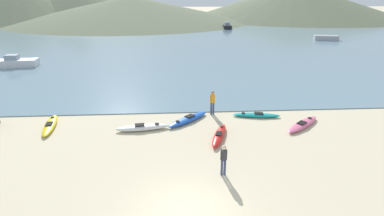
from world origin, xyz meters
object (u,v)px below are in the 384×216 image
(kayak_on_sand_5, at_px, (256,115))
(moored_boat_0, at_px, (227,26))
(kayak_on_sand_2, at_px, (188,119))
(moored_boat_3, at_px, (162,28))
(moored_boat_2, at_px, (326,38))
(kayak_on_sand_0, at_px, (50,125))
(person_near_foreground, at_px, (224,158))
(kayak_on_sand_4, at_px, (219,135))
(moored_boat_1, at_px, (17,62))
(kayak_on_sand_1, at_px, (142,127))
(person_near_waterline, at_px, (213,101))
(kayak_on_sand_3, at_px, (303,124))

(kayak_on_sand_5, bearing_deg, moored_boat_0, 82.22)
(kayak_on_sand_2, bearing_deg, moored_boat_3, 93.64)
(moored_boat_2, bearing_deg, kayak_on_sand_0, -134.96)
(person_near_foreground, relative_size, moored_boat_2, 0.36)
(kayak_on_sand_4, bearing_deg, moored_boat_1, 136.37)
(kayak_on_sand_1, height_order, person_near_waterline, person_near_waterline)
(moored_boat_2, bearing_deg, kayak_on_sand_2, -127.27)
(kayak_on_sand_1, bearing_deg, kayak_on_sand_2, 21.59)
(kayak_on_sand_3, xyz_separation_m, person_near_foreground, (-6.02, -5.19, 0.75))
(kayak_on_sand_4, relative_size, moored_boat_2, 0.73)
(kayak_on_sand_3, relative_size, moored_boat_2, 0.72)
(kayak_on_sand_2, relative_size, kayak_on_sand_3, 0.97)
(kayak_on_sand_3, bearing_deg, kayak_on_sand_4, -166.54)
(moored_boat_3, bearing_deg, moored_boat_2, -32.73)
(kayak_on_sand_0, xyz_separation_m, kayak_on_sand_1, (5.95, -0.77, 0.02))
(kayak_on_sand_5, relative_size, person_near_waterline, 1.91)
(kayak_on_sand_5, bearing_deg, person_near_waterline, 167.55)
(kayak_on_sand_3, distance_m, moored_boat_3, 57.67)
(kayak_on_sand_0, distance_m, kayak_on_sand_2, 8.88)
(kayak_on_sand_2, bearing_deg, person_near_waterline, 33.01)
(kayak_on_sand_5, distance_m, person_near_foreground, 7.78)
(kayak_on_sand_1, height_order, kayak_on_sand_2, kayak_on_sand_1)
(person_near_waterline, relative_size, moored_boat_3, 0.29)
(kayak_on_sand_0, relative_size, kayak_on_sand_3, 1.12)
(kayak_on_sand_0, distance_m, person_near_waterline, 10.79)
(person_near_foreground, xyz_separation_m, person_near_waterline, (0.44, 7.59, 0.10))
(kayak_on_sand_0, height_order, kayak_on_sand_3, kayak_on_sand_0)
(kayak_on_sand_3, bearing_deg, moored_boat_3, 100.86)
(moored_boat_1, bearing_deg, moored_boat_2, 21.62)
(person_near_waterline, bearing_deg, moored_boat_1, 142.35)
(kayak_on_sand_4, height_order, moored_boat_1, moored_boat_1)
(kayak_on_sand_3, bearing_deg, moored_boat_2, 61.81)
(kayak_on_sand_4, bearing_deg, kayak_on_sand_0, 168.21)
(kayak_on_sand_5, xyz_separation_m, moored_boat_3, (-8.29, 54.89, 0.29))
(kayak_on_sand_4, xyz_separation_m, person_near_waterline, (0.06, 3.75, 0.82))
(kayak_on_sand_5, height_order, moored_boat_2, moored_boat_2)
(kayak_on_sand_0, relative_size, moored_boat_0, 0.85)
(kayak_on_sand_1, relative_size, kayak_on_sand_5, 1.02)
(person_near_foreground, height_order, moored_boat_1, person_near_foreground)
(moored_boat_0, relative_size, moored_boat_2, 0.95)
(person_near_foreground, bearing_deg, kayak_on_sand_5, 63.62)
(kayak_on_sand_0, height_order, kayak_on_sand_5, kayak_on_sand_0)
(kayak_on_sand_0, xyz_separation_m, person_near_waterline, (10.65, 1.54, 0.85))
(kayak_on_sand_0, height_order, kayak_on_sand_1, kayak_on_sand_1)
(kayak_on_sand_3, distance_m, kayak_on_sand_5, 3.11)
(kayak_on_sand_5, height_order, moored_boat_0, moored_boat_0)
(kayak_on_sand_3, bearing_deg, kayak_on_sand_0, 176.95)
(moored_boat_2, bearing_deg, person_near_waterline, -126.31)
(kayak_on_sand_5, xyz_separation_m, moored_boat_1, (-23.94, 16.83, 0.41))
(kayak_on_sand_0, height_order, kayak_on_sand_4, kayak_on_sand_4)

